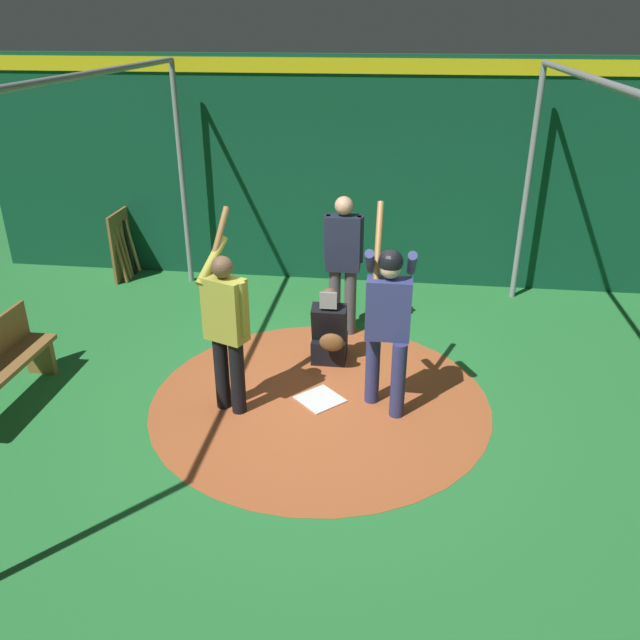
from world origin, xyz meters
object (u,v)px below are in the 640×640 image
visitor (226,324)px  bat_rack (128,243)px  home_plate (320,399)px  catcher (330,333)px  batter (388,315)px  umpire (343,259)px

visitor → bat_rack: visitor is taller
home_plate → catcher: size_ratio=0.45×
home_plate → batter: bearing=86.1°
batter → bat_rack: (-3.42, -4.18, -0.57)m
visitor → bat_rack: 4.50m
batter → home_plate: bearing=-93.9°
visitor → bat_rack: size_ratio=1.94×
batter → visitor: size_ratio=1.02×
catcher → bat_rack: bearing=-125.4°
batter → bat_rack: batter is taller
catcher → umpire: size_ratio=0.52×
catcher → visitor: (1.15, -0.90, 0.61)m
home_plate → batter: (0.05, 0.68, 1.05)m
batter → visitor: 1.59m
home_plate → bat_rack: bat_rack is taller
home_plate → batter: size_ratio=0.20×
umpire → bat_rack: bearing=-115.6°
catcher → umpire: 1.02m
home_plate → umpire: size_ratio=0.23×
umpire → catcher: bearing=-5.4°
batter → catcher: 1.34m
home_plate → bat_rack: size_ratio=0.40×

